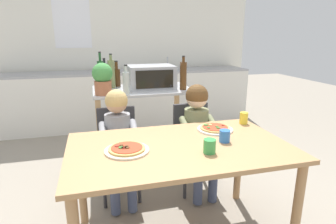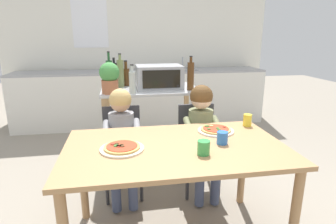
{
  "view_description": "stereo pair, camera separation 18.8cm",
  "coord_description": "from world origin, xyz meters",
  "px_view_note": "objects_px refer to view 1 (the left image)",
  "views": [
    {
      "loc": [
        -0.52,
        -1.65,
        1.46
      ],
      "look_at": [
        0.0,
        0.3,
        0.89
      ],
      "focal_mm": 29.73,
      "sensor_mm": 36.0,
      "label": 1
    },
    {
      "loc": [
        -0.34,
        -1.69,
        1.46
      ],
      "look_at": [
        0.0,
        0.3,
        0.89
      ],
      "focal_mm": 29.73,
      "sensor_mm": 36.0,
      "label": 2
    }
  ],
  "objects_px": {
    "bottle_squat_spirits": "(117,77)",
    "bottle_slim_sauce": "(111,74)",
    "bottle_dark_olive_oil": "(183,75)",
    "pizza_plate_white": "(215,128)",
    "drinking_cup_green": "(210,146)",
    "bottle_brown_beer": "(101,75)",
    "bottle_tall_green_wine": "(126,83)",
    "bottle_clear_vinegar": "(105,75)",
    "drinking_cup_yellow": "(244,118)",
    "kitchen_island_cart": "(143,116)",
    "dining_chair_left": "(118,146)",
    "pizza_plate_cream": "(127,149)",
    "dining_chair_right": "(193,140)",
    "toaster_oven": "(151,77)",
    "child_in_olive_shirt": "(198,125)",
    "child_in_grey_shirt": "(119,133)",
    "dining_table": "(179,158)",
    "drinking_cup_blue": "(225,136)",
    "potted_herb_plant": "(103,78)"
  },
  "relations": [
    {
      "from": "bottle_squat_spirits",
      "to": "bottle_slim_sauce",
      "type": "distance_m",
      "value": 0.11
    },
    {
      "from": "bottle_dark_olive_oil",
      "to": "pizza_plate_white",
      "type": "bearing_deg",
      "value": -89.9
    },
    {
      "from": "drinking_cup_green",
      "to": "pizza_plate_white",
      "type": "bearing_deg",
      "value": 61.18
    },
    {
      "from": "bottle_dark_olive_oil",
      "to": "bottle_brown_beer",
      "type": "height_order",
      "value": "bottle_brown_beer"
    },
    {
      "from": "bottle_squat_spirits",
      "to": "bottle_tall_green_wine",
      "type": "height_order",
      "value": "bottle_tall_green_wine"
    },
    {
      "from": "bottle_clear_vinegar",
      "to": "bottle_dark_olive_oil",
      "type": "xyz_separation_m",
      "value": [
        0.76,
        -0.36,
        0.01
      ]
    },
    {
      "from": "drinking_cup_yellow",
      "to": "bottle_dark_olive_oil",
      "type": "bearing_deg",
      "value": 112.63
    },
    {
      "from": "bottle_tall_green_wine",
      "to": "bottle_squat_spirits",
      "type": "bearing_deg",
      "value": 95.98
    },
    {
      "from": "kitchen_island_cart",
      "to": "bottle_clear_vinegar",
      "type": "relative_size",
      "value": 3.26
    },
    {
      "from": "drinking_cup_green",
      "to": "drinking_cup_yellow",
      "type": "bearing_deg",
      "value": 43.13
    },
    {
      "from": "dining_chair_left",
      "to": "bottle_tall_green_wine",
      "type": "bearing_deg",
      "value": 59.9
    },
    {
      "from": "bottle_squat_spirits",
      "to": "bottle_dark_olive_oil",
      "type": "relative_size",
      "value": 0.81
    },
    {
      "from": "bottle_squat_spirits",
      "to": "pizza_plate_cream",
      "type": "relative_size",
      "value": 0.97
    },
    {
      "from": "dining_chair_right",
      "to": "drinking_cup_green",
      "type": "height_order",
      "value": "drinking_cup_green"
    },
    {
      "from": "toaster_oven",
      "to": "child_in_olive_shirt",
      "type": "relative_size",
      "value": 0.47
    },
    {
      "from": "child_in_grey_shirt",
      "to": "bottle_brown_beer",
      "type": "bearing_deg",
      "value": 99.31
    },
    {
      "from": "bottle_dark_olive_oil",
      "to": "child_in_olive_shirt",
      "type": "height_order",
      "value": "bottle_dark_olive_oil"
    },
    {
      "from": "bottle_squat_spirits",
      "to": "child_in_grey_shirt",
      "type": "xyz_separation_m",
      "value": [
        -0.07,
        -0.79,
        -0.37
      ]
    },
    {
      "from": "dining_chair_left",
      "to": "dining_chair_right",
      "type": "bearing_deg",
      "value": -3.2
    },
    {
      "from": "dining_chair_right",
      "to": "child_in_grey_shirt",
      "type": "distance_m",
      "value": 0.73
    },
    {
      "from": "bottle_brown_beer",
      "to": "dining_table",
      "type": "height_order",
      "value": "bottle_brown_beer"
    },
    {
      "from": "bottle_clear_vinegar",
      "to": "bottle_tall_green_wine",
      "type": "height_order",
      "value": "bottle_clear_vinegar"
    },
    {
      "from": "bottle_squat_spirits",
      "to": "pizza_plate_white",
      "type": "relative_size",
      "value": 1.01
    },
    {
      "from": "bottle_squat_spirits",
      "to": "dining_table",
      "type": "xyz_separation_m",
      "value": [
        0.28,
        -1.4,
        -0.37
      ]
    },
    {
      "from": "bottle_squat_spirits",
      "to": "bottle_dark_olive_oil",
      "type": "bearing_deg",
      "value": -30.23
    },
    {
      "from": "bottle_dark_olive_oil",
      "to": "kitchen_island_cart",
      "type": "bearing_deg",
      "value": 157.68
    },
    {
      "from": "dining_chair_left",
      "to": "drinking_cup_blue",
      "type": "height_order",
      "value": "drinking_cup_blue"
    },
    {
      "from": "drinking_cup_green",
      "to": "toaster_oven",
      "type": "bearing_deg",
      "value": 93.52
    },
    {
      "from": "potted_herb_plant",
      "to": "pizza_plate_white",
      "type": "bearing_deg",
      "value": -43.68
    },
    {
      "from": "bottle_tall_green_wine",
      "to": "dining_chair_right",
      "type": "distance_m",
      "value": 0.84
    },
    {
      "from": "bottle_tall_green_wine",
      "to": "drinking_cup_green",
      "type": "xyz_separation_m",
      "value": [
        0.38,
        -1.1,
        -0.24
      ]
    },
    {
      "from": "bottle_dark_olive_oil",
      "to": "bottle_brown_beer",
      "type": "xyz_separation_m",
      "value": [
        -0.81,
        0.19,
        0.01
      ]
    },
    {
      "from": "dining_table",
      "to": "child_in_grey_shirt",
      "type": "xyz_separation_m",
      "value": [
        -0.35,
        0.61,
        -0.0
      ]
    },
    {
      "from": "dining_chair_right",
      "to": "drinking_cup_blue",
      "type": "bearing_deg",
      "value": -93.1
    },
    {
      "from": "dining_chair_right",
      "to": "bottle_tall_green_wine",
      "type": "bearing_deg",
      "value": 157.42
    },
    {
      "from": "kitchen_island_cart",
      "to": "bottle_squat_spirits",
      "type": "relative_size",
      "value": 3.64
    },
    {
      "from": "dining_chair_left",
      "to": "drinking_cup_green",
      "type": "height_order",
      "value": "drinking_cup_green"
    },
    {
      "from": "bottle_slim_sauce",
      "to": "bottle_brown_beer",
      "type": "bearing_deg",
      "value": -138.6
    },
    {
      "from": "pizza_plate_white",
      "to": "drinking_cup_yellow",
      "type": "relative_size",
      "value": 2.84
    },
    {
      "from": "bottle_tall_green_wine",
      "to": "child_in_olive_shirt",
      "type": "bearing_deg",
      "value": -31.64
    },
    {
      "from": "dining_table",
      "to": "child_in_olive_shirt",
      "type": "xyz_separation_m",
      "value": [
        0.36,
        0.57,
        0.02
      ]
    },
    {
      "from": "toaster_oven",
      "to": "pizza_plate_white",
      "type": "relative_size",
      "value": 1.73
    },
    {
      "from": "kitchen_island_cart",
      "to": "pizza_plate_cream",
      "type": "relative_size",
      "value": 3.54
    },
    {
      "from": "bottle_slim_sauce",
      "to": "dining_chair_right",
      "type": "height_order",
      "value": "bottle_slim_sauce"
    },
    {
      "from": "bottle_slim_sauce",
      "to": "dining_chair_left",
      "type": "bearing_deg",
      "value": -91.11
    },
    {
      "from": "bottle_squat_spirits",
      "to": "kitchen_island_cart",
      "type": "bearing_deg",
      "value": -40.96
    },
    {
      "from": "kitchen_island_cart",
      "to": "drinking_cup_blue",
      "type": "height_order",
      "value": "kitchen_island_cart"
    },
    {
      "from": "bottle_clear_vinegar",
      "to": "drinking_cup_yellow",
      "type": "relative_size",
      "value": 3.2
    },
    {
      "from": "child_in_grey_shirt",
      "to": "pizza_plate_cream",
      "type": "bearing_deg",
      "value": -90.04
    },
    {
      "from": "bottle_clear_vinegar",
      "to": "bottle_dark_olive_oil",
      "type": "bearing_deg",
      "value": -25.07
    }
  ]
}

